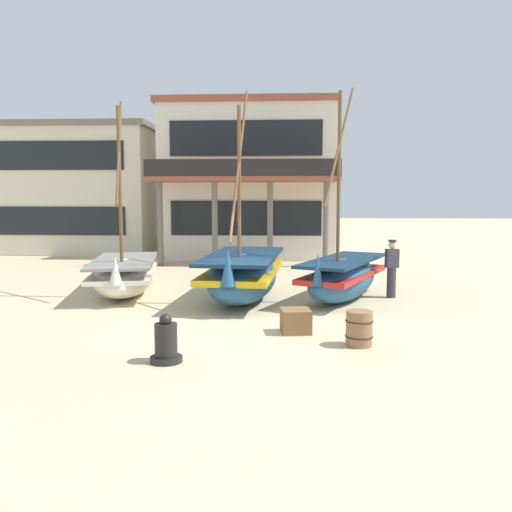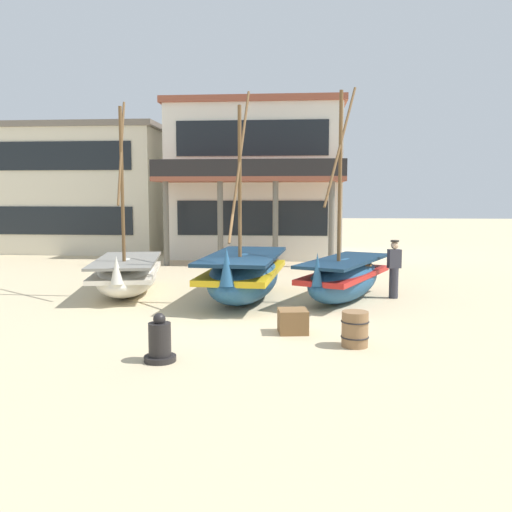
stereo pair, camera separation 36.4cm
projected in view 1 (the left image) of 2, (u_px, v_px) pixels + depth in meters
name	position (u px, v px, depth m)	size (l,w,h in m)	color
ground_plane	(254.00, 318.00, 13.23)	(120.00, 120.00, 0.00)	#CCB78E
fishing_boat_near_left	(243.00, 275.00, 15.29)	(2.22, 4.98, 5.94)	#23517A
fishing_boat_centre_large	(124.00, 275.00, 16.24)	(2.57, 4.61, 5.74)	silver
fishing_boat_far_right	(343.00, 277.00, 15.38)	(2.99, 4.47, 5.99)	#23517A
fisherman_by_hull	(392.00, 269.00, 15.77)	(0.40, 0.30, 1.68)	#33333D
capstan_winch	(166.00, 343.00, 9.66)	(0.58, 0.58, 0.88)	black
wooden_barrel	(359.00, 328.00, 10.71)	(0.56, 0.56, 0.70)	olive
cargo_crate	(296.00, 321.00, 11.75)	(0.62, 0.62, 0.51)	brown
harbor_building_main	(250.00, 181.00, 27.46)	(8.42, 8.85, 7.40)	silver
harbor_building_annex	(62.00, 189.00, 28.98)	(10.35, 5.39, 6.61)	beige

